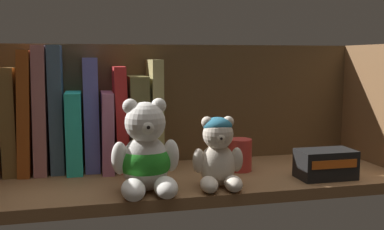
% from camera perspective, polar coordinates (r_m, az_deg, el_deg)
% --- Properties ---
extents(shelf_board, '(0.75, 0.25, 0.02)m').
position_cam_1_polar(shelf_board, '(0.82, 0.28, -8.52)').
color(shelf_board, brown).
rests_on(shelf_board, ground).
extents(shelf_back_panel, '(0.78, 0.01, 0.26)m').
position_cam_1_polar(shelf_back_panel, '(0.92, -1.60, 0.91)').
color(shelf_back_panel, brown).
rests_on(shelf_back_panel, ground).
extents(shelf_side_panel_right, '(0.02, 0.27, 0.26)m').
position_cam_1_polar(shelf_side_panel_right, '(0.96, 23.22, 0.58)').
color(shelf_side_panel_right, brown).
rests_on(shelf_side_panel_right, ground).
extents(book_1, '(0.03, 0.10, 0.20)m').
position_cam_1_polar(book_1, '(0.88, -22.32, -0.69)').
color(book_1, brown).
rests_on(book_1, shelf_board).
extents(book_2, '(0.03, 0.11, 0.23)m').
position_cam_1_polar(book_2, '(0.88, -20.60, 0.37)').
color(book_2, '#9E4818').
rests_on(book_2, shelf_board).
extents(book_3, '(0.03, 0.10, 0.24)m').
position_cam_1_polar(book_3, '(0.87, -18.90, 0.70)').
color(book_3, '#AC6B6B').
rests_on(book_3, shelf_board).
extents(book_4, '(0.02, 0.09, 0.24)m').
position_cam_1_polar(book_4, '(0.87, -17.08, 0.77)').
color(book_4, '#425B72').
rests_on(book_4, shelf_board).
extents(book_5, '(0.03, 0.13, 0.15)m').
position_cam_1_polar(book_5, '(0.88, -14.96, -1.98)').
color(book_5, '#2BCAB7').
rests_on(book_5, shelf_board).
extents(book_6, '(0.03, 0.10, 0.22)m').
position_cam_1_polar(book_6, '(0.87, -12.91, 0.15)').
color(book_6, '#6468C7').
rests_on(book_6, shelf_board).
extents(book_7, '(0.02, 0.14, 0.15)m').
position_cam_1_polar(book_7, '(0.88, -10.97, -1.88)').
color(book_7, '#AF6588').
rests_on(book_7, shelf_board).
extents(book_8, '(0.03, 0.12, 0.20)m').
position_cam_1_polar(book_8, '(0.87, -9.29, -0.28)').
color(book_8, red).
rests_on(book_8, shelf_board).
extents(book_9, '(0.04, 0.14, 0.18)m').
position_cam_1_polar(book_9, '(0.88, -7.12, -0.80)').
color(book_9, brown).
rests_on(book_9, shelf_board).
extents(book_10, '(0.02, 0.15, 0.21)m').
position_cam_1_polar(book_10, '(0.88, -5.06, 0.27)').
color(book_10, tan).
rests_on(book_10, shelf_board).
extents(teddy_bear_larger, '(0.11, 0.11, 0.15)m').
position_cam_1_polar(teddy_bear_larger, '(0.71, -6.00, -5.26)').
color(teddy_bear_larger, white).
rests_on(teddy_bear_larger, shelf_board).
extents(teddy_bear_smaller, '(0.09, 0.09, 0.12)m').
position_cam_1_polar(teddy_bear_smaller, '(0.74, 3.40, -5.04)').
color(teddy_bear_smaller, beige).
rests_on(teddy_bear_smaller, shelf_board).
extents(pillar_candle, '(0.04, 0.04, 0.06)m').
position_cam_1_polar(pillar_candle, '(0.85, 6.23, -5.15)').
color(pillar_candle, '#C63833').
rests_on(pillar_candle, shelf_board).
extents(small_product_box, '(0.10, 0.06, 0.05)m').
position_cam_1_polar(small_product_box, '(0.83, 16.90, -6.09)').
color(small_product_box, black).
rests_on(small_product_box, shelf_board).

